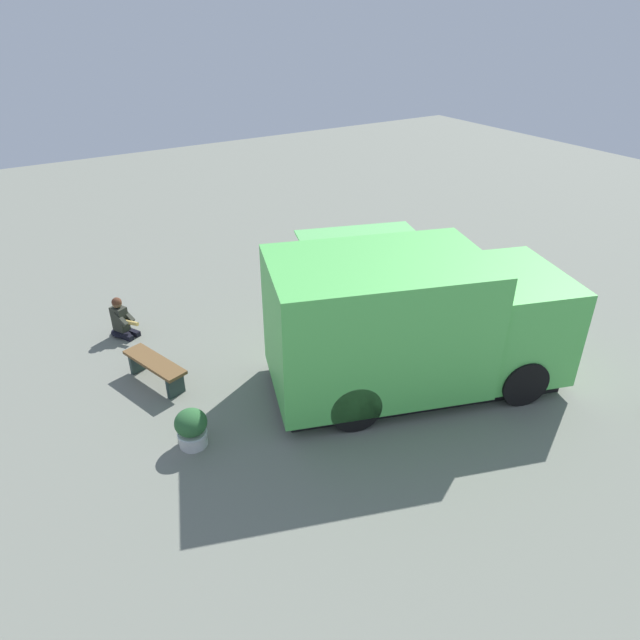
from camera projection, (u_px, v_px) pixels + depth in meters
name	position (u px, v px, depth m)	size (l,w,h in m)	color
ground_plane	(366.00, 363.00, 11.08)	(40.00, 40.00, 0.00)	slate
food_truck	(411.00, 326.00, 9.93)	(5.65, 4.10, 2.54)	#57C656
person_customer	(122.00, 321.00, 11.85)	(0.63, 0.78, 0.88)	black
planter_flowering_near	(465.00, 269.00, 14.10)	(0.44, 0.44, 0.69)	#9F9B85
planter_flowering_far	(191.00, 428.00, 8.89)	(0.52, 0.52, 0.66)	silver
plaza_bench	(155.00, 366.00, 10.35)	(0.82, 1.51, 0.48)	brown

